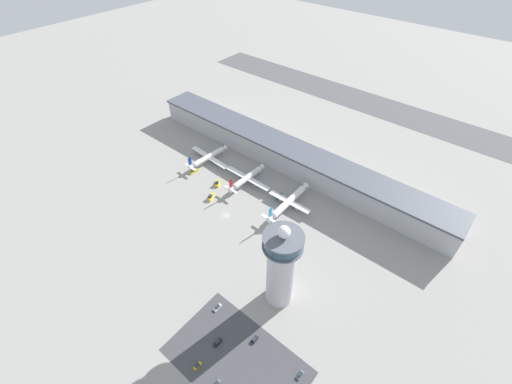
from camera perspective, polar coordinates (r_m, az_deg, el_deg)
ground_plane at (r=230.20m, az=-4.92°, el=-3.83°), size 1000.00×1000.00×0.00m
terminal_building at (r=265.08m, az=5.44°, el=6.01°), size 255.22×25.00×18.89m
runway_strip at (r=375.74m, az=17.94°, el=14.02°), size 382.83×44.00×0.01m
control_tower at (r=170.22m, az=4.21°, el=-12.28°), size 19.26×19.26×54.88m
parking_lot_surface at (r=177.37m, az=-3.24°, el=-26.31°), size 64.00×40.00×0.01m
airplane_gate_alpha at (r=274.31m, az=-7.92°, el=5.79°), size 40.02×38.14×13.11m
airplane_gate_bravo at (r=250.60m, az=-1.50°, el=2.35°), size 39.97×36.08×13.99m
airplane_gate_charlie at (r=232.56m, az=5.47°, el=-1.63°), size 32.18×44.20×14.61m
service_truck_catering at (r=267.15m, az=-10.35°, el=3.43°), size 2.84×7.23×2.47m
service_truck_fuel at (r=242.60m, az=-7.54°, el=-0.81°), size 5.35×7.99×3.13m
service_truck_baggage at (r=241.39m, az=3.96°, el=-0.79°), size 3.63×7.01×2.72m
service_truck_water at (r=253.08m, az=-6.47°, el=1.45°), size 6.13×7.19×3.10m
car_red_hatchback at (r=174.03m, az=-6.63°, el=-29.21°), size 1.88×4.32×1.49m
car_silver_sedan at (r=180.83m, az=-6.42°, el=-23.63°), size 1.92×4.79×1.58m
car_black_suv at (r=177.86m, az=-9.72°, el=-26.65°), size 1.94×4.21×1.35m
car_grey_coupe at (r=175.55m, az=7.37°, el=-27.99°), size 1.93×4.35×1.44m
car_navy_sedan at (r=180.47m, az=-0.24°, el=-23.38°), size 1.98×4.13×1.47m
car_blue_compact at (r=189.17m, az=-6.43°, el=-18.58°), size 1.91×4.80×1.56m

